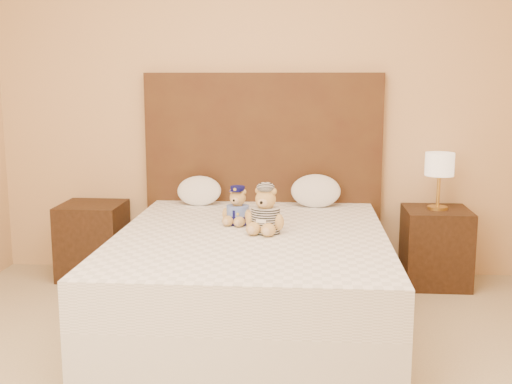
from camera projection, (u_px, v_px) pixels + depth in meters
room_walls at (237, 0)px, 2.88m from camera, size 4.04×4.52×2.72m
bed at (251, 277)px, 3.88m from camera, size 1.60×2.00×0.55m
headboard at (263, 175)px, 4.79m from camera, size 1.75×0.08×1.50m
nightstand_left at (93, 240)px, 4.76m from camera, size 0.45×0.45×0.55m
nightstand_right at (435, 247)px, 4.57m from camera, size 0.45×0.45×0.55m
lamp at (440, 167)px, 4.47m from camera, size 0.20×0.20×0.40m
teddy_police at (238, 205)px, 4.03m from camera, size 0.26×0.25×0.24m
teddy_prisoner at (266, 210)px, 3.81m from camera, size 0.31×0.30×0.28m
pillow_left at (199, 189)px, 4.66m from camera, size 0.32×0.21×0.23m
pillow_right at (316, 189)px, 4.59m from camera, size 0.35×0.23×0.25m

